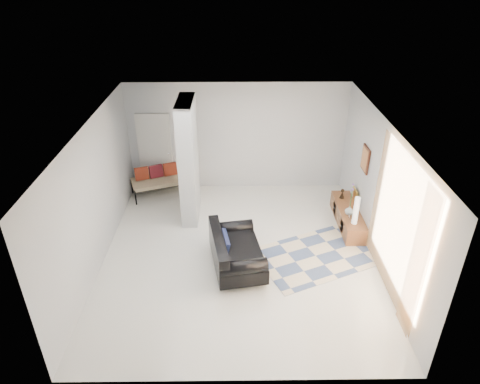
{
  "coord_description": "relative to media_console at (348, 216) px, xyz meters",
  "views": [
    {
      "loc": [
        -0.05,
        -7.11,
        5.48
      ],
      "look_at": [
        0.04,
        0.6,
        1.15
      ],
      "focal_mm": 32.0,
      "sensor_mm": 36.0,
      "label": 1
    }
  ],
  "objects": [
    {
      "name": "wall_right",
      "position": [
        0.23,
        -1.12,
        1.2
      ],
      "size": [
        0.0,
        6.0,
        6.0
      ],
      "primitive_type": "plane",
      "rotation": [
        1.57,
        0.0,
        -1.57
      ],
      "color": "silver",
      "rests_on": "ground"
    },
    {
      "name": "wall_front",
      "position": [
        -2.52,
        -4.12,
        1.2
      ],
      "size": [
        6.0,
        0.0,
        6.0
      ],
      "primitive_type": "plane",
      "rotation": [
        -1.57,
        0.0,
        0.0
      ],
      "color": "silver",
      "rests_on": "ground"
    },
    {
      "name": "daybed",
      "position": [
        -4.46,
        1.5,
        0.22
      ],
      "size": [
        1.7,
        1.15,
        0.77
      ],
      "rotation": [
        0.0,
        0.0,
        0.35
      ],
      "color": "black",
      "rests_on": "floor"
    },
    {
      "name": "floor",
      "position": [
        -2.52,
        -1.12,
        -0.2
      ],
      "size": [
        6.0,
        6.0,
        0.0
      ],
      "primitive_type": "plane",
      "color": "white",
      "rests_on": "ground"
    },
    {
      "name": "loveseat",
      "position": [
        -2.61,
        -1.49,
        0.15
      ],
      "size": [
        1.18,
        1.71,
        0.76
      ],
      "rotation": [
        0.0,
        0.0,
        0.17
      ],
      "color": "silver",
      "rests_on": "floor"
    },
    {
      "name": "wall_back",
      "position": [
        -2.52,
        1.88,
        1.2
      ],
      "size": [
        6.0,
        0.0,
        6.0
      ],
      "primitive_type": "plane",
      "rotation": [
        1.57,
        0.0,
        0.0
      ],
      "color": "silver",
      "rests_on": "ground"
    },
    {
      "name": "hallway_door",
      "position": [
        -4.62,
        1.84,
        0.82
      ],
      "size": [
        0.85,
        0.06,
        2.04
      ],
      "primitive_type": "cube",
      "color": "silver",
      "rests_on": "floor"
    },
    {
      "name": "ceiling",
      "position": [
        -2.52,
        -1.12,
        2.6
      ],
      "size": [
        6.0,
        6.0,
        0.0
      ],
      "primitive_type": "plane",
      "rotation": [
        3.14,
        0.0,
        0.0
      ],
      "color": "white",
      "rests_on": "wall_back"
    },
    {
      "name": "media_console",
      "position": [
        0.0,
        0.0,
        0.0
      ],
      "size": [
        0.45,
        1.74,
        0.8
      ],
      "color": "brown",
      "rests_on": "floor"
    },
    {
      "name": "area_rug",
      "position": [
        -0.92,
        -1.2,
        -0.2
      ],
      "size": [
        2.76,
        2.36,
        0.01
      ],
      "primitive_type": "cube",
      "rotation": [
        0.0,
        0.0,
        0.41
      ],
      "color": "beige",
      "rests_on": "floor"
    },
    {
      "name": "wall_art",
      "position": [
        0.2,
        -0.0,
        1.45
      ],
      "size": [
        0.04,
        0.45,
        0.55
      ],
      "primitive_type": "cube",
      "color": "#3E1B10",
      "rests_on": "wall_right"
    },
    {
      "name": "cylinder_lamp",
      "position": [
        -0.02,
        -0.57,
        0.51
      ],
      "size": [
        0.12,
        0.12,
        0.63
      ],
      "primitive_type": "cylinder",
      "color": "silver",
      "rests_on": "media_console"
    },
    {
      "name": "curtain",
      "position": [
        0.15,
        -2.27,
        1.25
      ],
      "size": [
        0.0,
        2.55,
        2.55
      ],
      "primitive_type": "plane",
      "rotation": [
        1.57,
        0.0,
        1.57
      ],
      "color": "orange",
      "rests_on": "wall_right"
    },
    {
      "name": "partition_column",
      "position": [
        -3.62,
        0.48,
        1.2
      ],
      "size": [
        0.35,
        1.2,
        2.8
      ],
      "primitive_type": "cube",
      "color": "#ACB1B3",
      "rests_on": "floor"
    },
    {
      "name": "vase",
      "position": [
        -0.05,
        -0.21,
        0.3
      ],
      "size": [
        0.23,
        0.23,
        0.21
      ],
      "primitive_type": "imported",
      "rotation": [
        0.0,
        0.0,
        -0.17
      ],
      "color": "silver",
      "rests_on": "media_console"
    },
    {
      "name": "wall_left",
      "position": [
        -5.27,
        -1.12,
        1.2
      ],
      "size": [
        0.0,
        6.0,
        6.0
      ],
      "primitive_type": "plane",
      "rotation": [
        1.57,
        0.0,
        1.57
      ],
      "color": "silver",
      "rests_on": "ground"
    },
    {
      "name": "bronze_figurine",
      "position": [
        -0.05,
        0.51,
        0.31
      ],
      "size": [
        0.13,
        0.13,
        0.24
      ],
      "primitive_type": null,
      "rotation": [
        0.0,
        0.0,
        0.13
      ],
      "color": "black",
      "rests_on": "media_console"
    }
  ]
}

